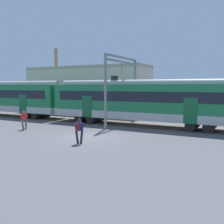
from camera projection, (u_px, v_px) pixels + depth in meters
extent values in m
plane|color=#515156|center=(87.00, 137.00, 19.15)|extent=(160.00, 160.00, 0.00)
cube|color=#605951|center=(50.00, 119.00, 29.88)|extent=(80.00, 4.40, 0.01)
cube|color=#B7B7B2|center=(140.00, 115.00, 24.62)|extent=(18.00, 3.06, 0.70)
cube|color=#1E7542|center=(140.00, 98.00, 24.47)|extent=(18.00, 3.00, 2.40)
cube|color=black|center=(134.00, 97.00, 23.12)|extent=(16.56, 0.03, 0.90)
cube|color=#165731|center=(190.00, 111.00, 20.90)|extent=(1.10, 0.04, 2.10)
cube|color=#165731|center=(87.00, 106.00, 25.54)|extent=(1.10, 0.04, 2.10)
cylinder|color=#9C9C97|center=(140.00, 83.00, 24.33)|extent=(17.64, 0.70, 0.70)
cube|color=black|center=(114.00, 78.00, 25.54)|extent=(0.70, 0.12, 0.40)
cylinder|color=black|center=(210.00, 126.00, 21.74)|extent=(0.90, 2.40, 0.90)
cylinder|color=black|center=(193.00, 125.00, 22.39)|extent=(0.90, 2.40, 0.90)
cylinder|color=black|center=(96.00, 118.00, 26.97)|extent=(0.90, 2.40, 0.90)
cylinder|color=black|center=(84.00, 117.00, 27.62)|extent=(0.90, 2.40, 0.90)
cube|color=#B7B7B2|center=(4.00, 107.00, 33.34)|extent=(18.00, 3.06, 0.70)
cube|color=#1E7542|center=(3.00, 95.00, 33.18)|extent=(18.00, 3.00, 2.40)
cube|color=#165731|center=(23.00, 104.00, 29.61)|extent=(1.10, 0.04, 2.10)
cylinder|color=#9C9C97|center=(3.00, 84.00, 33.05)|extent=(17.64, 0.70, 0.70)
cylinder|color=black|center=(41.00, 114.00, 30.45)|extent=(0.90, 2.40, 0.90)
cylinder|color=black|center=(32.00, 114.00, 31.11)|extent=(0.90, 2.40, 0.90)
cylinder|color=#6B6051|center=(23.00, 125.00, 22.33)|extent=(0.28, 0.38, 0.87)
cylinder|color=#6B6051|center=(26.00, 124.00, 22.59)|extent=(0.28, 0.38, 0.87)
cube|color=red|center=(24.00, 116.00, 22.39)|extent=(0.43, 0.36, 0.56)
cylinder|color=red|center=(27.00, 117.00, 22.46)|extent=(0.18, 0.26, 0.52)
cylinder|color=red|center=(21.00, 117.00, 22.33)|extent=(0.18, 0.26, 0.52)
sphere|color=#9E7051|center=(24.00, 112.00, 22.33)|extent=(0.22, 0.22, 0.22)
sphere|color=black|center=(24.00, 112.00, 22.35)|extent=(0.20, 0.20, 0.20)
cube|color=navy|center=(25.00, 116.00, 22.56)|extent=(0.32, 0.26, 0.40)
cylinder|color=#28282D|center=(82.00, 137.00, 17.06)|extent=(0.21, 0.37, 0.87)
cylinder|color=#28282D|center=(77.00, 138.00, 16.85)|extent=(0.21, 0.37, 0.87)
cube|color=navy|center=(79.00, 126.00, 16.89)|extent=(0.39, 0.30, 0.56)
cylinder|color=navy|center=(76.00, 127.00, 16.89)|extent=(0.13, 0.26, 0.52)
cylinder|color=navy|center=(83.00, 127.00, 16.90)|extent=(0.13, 0.26, 0.52)
sphere|color=brown|center=(79.00, 120.00, 16.87)|extent=(0.22, 0.22, 0.22)
sphere|color=black|center=(79.00, 120.00, 16.85)|extent=(0.20, 0.20, 0.20)
cube|color=maroon|center=(78.00, 127.00, 16.72)|extent=(0.30, 0.20, 0.40)
cylinder|color=gray|center=(105.00, 92.00, 22.48)|extent=(0.24, 0.24, 6.50)
cylinder|color=gray|center=(135.00, 91.00, 28.10)|extent=(0.24, 0.24, 6.50)
cube|color=gray|center=(122.00, 57.00, 24.98)|extent=(0.20, 6.40, 0.16)
cube|color=gray|center=(122.00, 62.00, 25.02)|extent=(0.20, 6.40, 0.16)
cylinder|color=black|center=(122.00, 68.00, 25.08)|extent=(0.03, 0.03, 1.00)
cube|color=beige|center=(86.00, 91.00, 36.51)|extent=(17.69, 5.00, 6.00)
cube|color=#9F9686|center=(86.00, 68.00, 36.20)|extent=(17.69, 5.00, 0.40)
cylinder|color=#8C6656|center=(56.00, 60.00, 38.55)|extent=(0.50, 0.50, 3.20)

